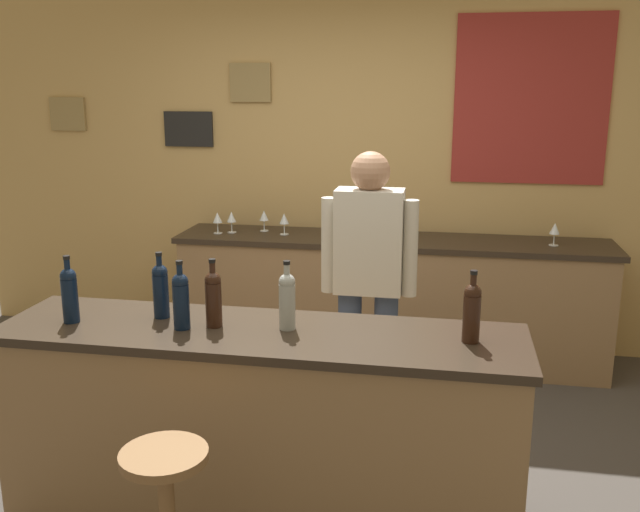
{
  "coord_description": "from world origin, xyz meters",
  "views": [
    {
      "loc": [
        0.79,
        -3.17,
        1.96
      ],
      "look_at": [
        0.11,
        0.45,
        1.05
      ],
      "focal_mm": 39.28,
      "sensor_mm": 36.0,
      "label": 1
    }
  ],
  "objects_px": {
    "bar_stool": "(167,506)",
    "wine_bottle_d": "(213,297)",
    "wine_glass_d": "(284,219)",
    "wine_bottle_a": "(69,293)",
    "wine_bottle_f": "(472,310)",
    "wine_glass_c": "(264,216)",
    "wine_bottle_c": "(181,299)",
    "wine_glass_b": "(231,218)",
    "coffee_mug": "(402,233)",
    "wine_bottle_e": "(287,299)",
    "wine_glass_e": "(555,229)",
    "wine_glass_a": "(217,218)",
    "bartender": "(368,278)",
    "wine_bottle_b": "(161,289)"
  },
  "relations": [
    {
      "from": "bartender",
      "to": "coffee_mug",
      "type": "relative_size",
      "value": 12.96
    },
    {
      "from": "wine_glass_c",
      "to": "wine_glass_a",
      "type": "bearing_deg",
      "value": -155.1
    },
    {
      "from": "wine_bottle_d",
      "to": "wine_glass_a",
      "type": "height_order",
      "value": "wine_bottle_d"
    },
    {
      "from": "wine_glass_a",
      "to": "wine_glass_d",
      "type": "height_order",
      "value": "same"
    },
    {
      "from": "wine_bottle_b",
      "to": "bar_stool",
      "type": "bearing_deg",
      "value": -67.58
    },
    {
      "from": "bartender",
      "to": "wine_bottle_c",
      "type": "relative_size",
      "value": 5.29
    },
    {
      "from": "wine_glass_a",
      "to": "wine_glass_c",
      "type": "bearing_deg",
      "value": 24.9
    },
    {
      "from": "wine_glass_e",
      "to": "wine_glass_a",
      "type": "bearing_deg",
      "value": -179.04
    },
    {
      "from": "bartender",
      "to": "wine_bottle_b",
      "type": "distance_m",
      "value": 1.16
    },
    {
      "from": "wine_bottle_e",
      "to": "wine_glass_c",
      "type": "relative_size",
      "value": 1.97
    },
    {
      "from": "bartender",
      "to": "wine_bottle_c",
      "type": "distance_m",
      "value": 1.16
    },
    {
      "from": "wine_bottle_a",
      "to": "wine_bottle_e",
      "type": "distance_m",
      "value": 0.98
    },
    {
      "from": "wine_bottle_f",
      "to": "bartender",
      "type": "bearing_deg",
      "value": 121.97
    },
    {
      "from": "wine_bottle_c",
      "to": "coffee_mug",
      "type": "height_order",
      "value": "wine_bottle_c"
    },
    {
      "from": "bar_stool",
      "to": "coffee_mug",
      "type": "distance_m",
      "value": 2.8
    },
    {
      "from": "bartender",
      "to": "bar_stool",
      "type": "relative_size",
      "value": 2.38
    },
    {
      "from": "bar_stool",
      "to": "wine_bottle_c",
      "type": "relative_size",
      "value": 2.22
    },
    {
      "from": "wine_bottle_c",
      "to": "coffee_mug",
      "type": "bearing_deg",
      "value": 68.67
    },
    {
      "from": "wine_bottle_f",
      "to": "wine_glass_e",
      "type": "relative_size",
      "value": 1.97
    },
    {
      "from": "bar_stool",
      "to": "wine_bottle_a",
      "type": "bearing_deg",
      "value": 138.27
    },
    {
      "from": "wine_glass_b",
      "to": "wine_bottle_a",
      "type": "bearing_deg",
      "value": -92.34
    },
    {
      "from": "wine_glass_a",
      "to": "wine_glass_e",
      "type": "bearing_deg",
      "value": 0.96
    },
    {
      "from": "wine_bottle_b",
      "to": "wine_bottle_c",
      "type": "relative_size",
      "value": 1.0
    },
    {
      "from": "wine_glass_c",
      "to": "coffee_mug",
      "type": "height_order",
      "value": "wine_glass_c"
    },
    {
      "from": "wine_glass_a",
      "to": "coffee_mug",
      "type": "bearing_deg",
      "value": 1.23
    },
    {
      "from": "bar_stool",
      "to": "wine_bottle_e",
      "type": "relative_size",
      "value": 2.22
    },
    {
      "from": "wine_bottle_b",
      "to": "coffee_mug",
      "type": "distance_m",
      "value": 2.16
    },
    {
      "from": "wine_glass_b",
      "to": "wine_glass_e",
      "type": "bearing_deg",
      "value": -0.17
    },
    {
      "from": "wine_glass_d",
      "to": "wine_bottle_a",
      "type": "bearing_deg",
      "value": -102.91
    },
    {
      "from": "wine_bottle_b",
      "to": "wine_glass_c",
      "type": "xyz_separation_m",
      "value": [
        -0.07,
        2.05,
        -0.05
      ]
    },
    {
      "from": "wine_bottle_f",
      "to": "wine_glass_c",
      "type": "xyz_separation_m",
      "value": [
        -1.45,
        2.11,
        -0.05
      ]
    },
    {
      "from": "wine_glass_b",
      "to": "wine_glass_c",
      "type": "distance_m",
      "value": 0.24
    },
    {
      "from": "wine_glass_b",
      "to": "coffee_mug",
      "type": "xyz_separation_m",
      "value": [
        1.24,
        -0.02,
        -0.06
      ]
    },
    {
      "from": "wine_bottle_a",
      "to": "wine_bottle_f",
      "type": "xyz_separation_m",
      "value": [
        1.75,
        0.08,
        0.0
      ]
    },
    {
      "from": "bar_stool",
      "to": "wine_bottle_f",
      "type": "height_order",
      "value": "wine_bottle_f"
    },
    {
      "from": "wine_bottle_a",
      "to": "wine_bottle_d",
      "type": "height_order",
      "value": "same"
    },
    {
      "from": "wine_bottle_d",
      "to": "wine_glass_c",
      "type": "bearing_deg",
      "value": 99.21
    },
    {
      "from": "wine_bottle_c",
      "to": "wine_glass_d",
      "type": "distance_m",
      "value": 2.09
    },
    {
      "from": "wine_glass_b",
      "to": "wine_glass_e",
      "type": "relative_size",
      "value": 1.0
    },
    {
      "from": "wine_bottle_c",
      "to": "wine_glass_b",
      "type": "height_order",
      "value": "wine_bottle_c"
    },
    {
      "from": "bartender",
      "to": "wine_bottle_e",
      "type": "xyz_separation_m",
      "value": [
        -0.26,
        -0.82,
        0.12
      ]
    },
    {
      "from": "bar_stool",
      "to": "wine_bottle_d",
      "type": "bearing_deg",
      "value": 92.5
    },
    {
      "from": "wine_bottle_c",
      "to": "wine_glass_d",
      "type": "height_order",
      "value": "wine_bottle_c"
    },
    {
      "from": "wine_glass_b",
      "to": "wine_glass_e",
      "type": "height_order",
      "value": "same"
    },
    {
      "from": "bar_stool",
      "to": "wine_glass_b",
      "type": "xyz_separation_m",
      "value": [
        -0.59,
        2.69,
        0.55
      ]
    },
    {
      "from": "wine_bottle_d",
      "to": "wine_bottle_f",
      "type": "height_order",
      "value": "same"
    },
    {
      "from": "wine_bottle_d",
      "to": "wine_bottle_f",
      "type": "relative_size",
      "value": 1.0
    },
    {
      "from": "wine_bottle_e",
      "to": "wine_glass_a",
      "type": "relative_size",
      "value": 1.97
    },
    {
      "from": "wine_bottle_d",
      "to": "wine_bottle_e",
      "type": "distance_m",
      "value": 0.33
    },
    {
      "from": "wine_glass_c",
      "to": "wine_glass_d",
      "type": "distance_m",
      "value": 0.2
    }
  ]
}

